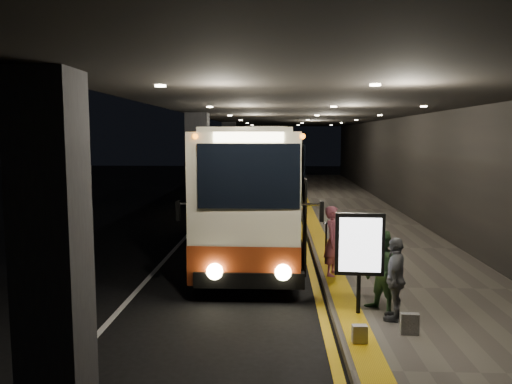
{
  "coord_description": "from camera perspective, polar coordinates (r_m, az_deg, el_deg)",
  "views": [
    {
      "loc": [
        1.43,
        -14.25,
        3.56
      ],
      "look_at": [
        0.72,
        2.26,
        1.7
      ],
      "focal_mm": 35.0,
      "sensor_mm": 36.0,
      "label": 1
    }
  ],
  "objects": [
    {
      "name": "passenger_waiting_green",
      "position": [
        10.0,
        14.19,
        -8.85
      ],
      "size": [
        0.85,
        0.92,
        1.62
      ],
      "primitive_type": "imported",
      "rotation": [
        0.0,
        0.0,
        -0.96
      ],
      "color": "#3B6538",
      "rests_on": "sidewalk"
    },
    {
      "name": "bag_plain",
      "position": [
        8.73,
        11.76,
        -15.62
      ],
      "size": [
        0.26,
        0.16,
        0.31
      ],
      "primitive_type": "cube",
      "rotation": [
        0.0,
        0.0,
        0.07
      ],
      "color": "#B0AAA5",
      "rests_on": "sidewalk"
    },
    {
      "name": "support_columns",
      "position": [
        18.54,
        -6.65,
        2.17
      ],
      "size": [
        0.8,
        24.8,
        4.4
      ],
      "color": "black",
      "rests_on": "ground"
    },
    {
      "name": "kerb_stripe_yellow",
      "position": [
        19.6,
        5.12,
        -4.05
      ],
      "size": [
        0.18,
        50.0,
        0.01
      ],
      "primitive_type": "cube",
      "color": "gold",
      "rests_on": "ground"
    },
    {
      "name": "tactile_strip",
      "position": [
        19.6,
        6.59,
        -3.62
      ],
      "size": [
        0.5,
        50.0,
        0.01
      ],
      "primitive_type": "cube",
      "color": "gold",
      "rests_on": "sidewalk"
    },
    {
      "name": "coach_main",
      "position": [
        16.09,
        0.34,
        -0.03
      ],
      "size": [
        2.65,
        11.77,
        3.65
      ],
      "rotation": [
        0.0,
        0.0,
        -0.02
      ],
      "color": "beige",
      "rests_on": "ground"
    },
    {
      "name": "canopy",
      "position": [
        19.31,
        5.71,
        9.48
      ],
      "size": [
        9.0,
        50.0,
        0.4
      ],
      "primitive_type": "cube",
      "color": "black",
      "rests_on": "support_columns"
    },
    {
      "name": "passenger_boarding",
      "position": [
        12.38,
        8.81,
        -5.56
      ],
      "size": [
        0.61,
        0.73,
        1.72
      ],
      "primitive_type": "imported",
      "rotation": [
        0.0,
        0.0,
        1.2
      ],
      "color": "#B8566E",
      "rests_on": "sidewalk"
    },
    {
      "name": "passenger_waiting_grey",
      "position": [
        9.71,
        15.64,
        -9.51
      ],
      "size": [
        0.72,
        1.02,
        1.57
      ],
      "primitive_type": "imported",
      "rotation": [
        0.0,
        0.0,
        -1.88
      ],
      "color": "#444549",
      "rests_on": "sidewalk"
    },
    {
      "name": "info_sign",
      "position": [
        9.73,
        11.76,
        -6.09
      ],
      "size": [
        0.93,
        0.17,
        1.96
      ],
      "rotation": [
        0.0,
        0.0,
        -0.06
      ],
      "color": "black",
      "rests_on": "sidewalk"
    },
    {
      "name": "stanchion_post",
      "position": [
        13.65,
        8.0,
        -5.77
      ],
      "size": [
        0.05,
        0.05,
        1.08
      ],
      "primitive_type": "cylinder",
      "color": "black",
      "rests_on": "sidewalk"
    },
    {
      "name": "bag_polka",
      "position": [
        9.28,
        17.16,
        -14.21
      ],
      "size": [
        0.32,
        0.15,
        0.37
      ],
      "primitive_type": "cube",
      "rotation": [
        0.0,
        0.0,
        -0.08
      ],
      "color": "black",
      "rests_on": "sidewalk"
    },
    {
      "name": "sidewalk",
      "position": [
        19.85,
        12.08,
        -3.83
      ],
      "size": [
        4.5,
        50.0,
        0.15
      ],
      "primitive_type": "cube",
      "color": "#514C44",
      "rests_on": "ground"
    },
    {
      "name": "coach_second",
      "position": [
        31.99,
        1.61,
        3.45
      ],
      "size": [
        2.88,
        12.64,
        3.96
      ],
      "rotation": [
        0.0,
        0.0,
        -0.02
      ],
      "color": "beige",
      "rests_on": "ground"
    },
    {
      "name": "lane_line_white",
      "position": [
        19.84,
        -6.97,
        -3.95
      ],
      "size": [
        0.12,
        50.0,
        0.01
      ],
      "primitive_type": "cube",
      "color": "silver",
      "rests_on": "ground"
    },
    {
      "name": "terminal_wall",
      "position": [
        20.05,
        18.65,
        4.49
      ],
      "size": [
        0.1,
        50.0,
        6.0
      ],
      "primitive_type": "cube",
      "color": "black",
      "rests_on": "ground"
    },
    {
      "name": "ground",
      "position": [
        14.76,
        -3.2,
        -7.54
      ],
      "size": [
        90.0,
        90.0,
        0.0
      ],
      "primitive_type": "plane",
      "color": "black"
    }
  ]
}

